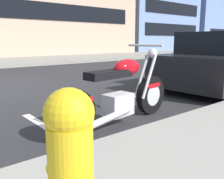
% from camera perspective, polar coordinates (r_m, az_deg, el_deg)
% --- Properties ---
extents(sidewalk_far_curb, '(120.00, 5.00, 0.14)m').
position_cam_1_polar(sidewalk_far_curb, '(19.01, 5.40, 7.76)').
color(sidewalk_far_curb, gray).
rests_on(sidewalk_far_curb, ground).
extents(parking_stall_stripe, '(0.12, 2.20, 0.01)m').
position_cam_1_polar(parking_stall_stripe, '(3.26, -11.92, -9.87)').
color(parking_stall_stripe, silver).
rests_on(parking_stall_stripe, ground).
extents(parked_motorcycle, '(2.13, 0.63, 1.10)m').
position_cam_1_polar(parked_motorcycle, '(3.47, 1.68, -1.21)').
color(parked_motorcycle, black).
rests_on(parked_motorcycle, ground).
extents(fire_hydrant, '(0.24, 0.36, 0.80)m').
position_cam_1_polar(fire_hydrant, '(1.28, -9.29, -16.42)').
color(fire_hydrant, gold).
rests_on(fire_hydrant, sidewalk_near_curb).
extents(townhouse_corner_block, '(9.31, 8.66, 9.71)m').
position_cam_1_polar(townhouse_corner_block, '(29.02, 6.66, 18.34)').
color(townhouse_corner_block, '#6B84B2').
rests_on(townhouse_corner_block, ground).
extents(townhouse_near_left, '(15.85, 9.92, 8.67)m').
position_cam_1_polar(townhouse_near_left, '(40.16, 20.06, 14.97)').
color(townhouse_near_left, '#6B84B2').
rests_on(townhouse_near_left, ground).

